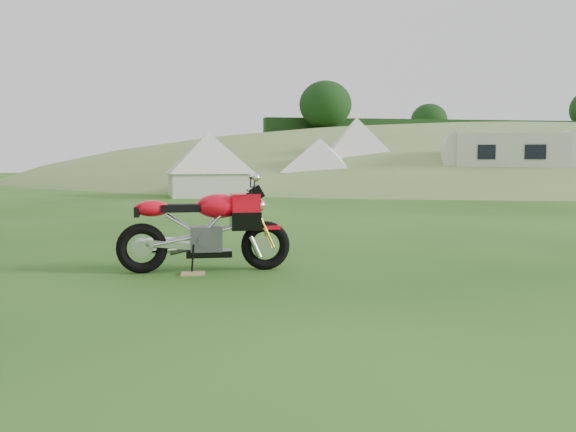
{
  "coord_description": "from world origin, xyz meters",
  "views": [
    {
      "loc": [
        -1.11,
        -5.83,
        1.41
      ],
      "look_at": [
        0.09,
        0.4,
        0.84
      ],
      "focal_mm": 40.0,
      "sensor_mm": 36.0,
      "label": 1
    }
  ],
  "objects": [
    {
      "name": "hillside",
      "position": [
        24.0,
        40.0,
        0.0
      ],
      "size": [
        80.0,
        64.0,
        8.0
      ],
      "primitive_type": "ellipsoid",
      "color": "olive",
      "rests_on": "ground"
    },
    {
      "name": "tent_mid",
      "position": [
        5.21,
        20.01,
        1.19
      ],
      "size": [
        3.51,
        3.51,
        2.38
      ],
      "primitive_type": null,
      "rotation": [
        0.0,
        0.0,
        -0.35
      ],
      "color": "silver",
      "rests_on": "ground"
    },
    {
      "name": "plywood_board",
      "position": [
        -0.79,
        1.95,
        0.01
      ],
      "size": [
        0.31,
        0.25,
        0.02
      ],
      "primitive_type": "cube",
      "rotation": [
        0.0,
        0.0,
        -0.1
      ],
      "color": "tan",
      "rests_on": "ground"
    },
    {
      "name": "caravan",
      "position": [
        12.14,
        17.25,
        1.2
      ],
      "size": [
        5.62,
        3.96,
        2.41
      ],
      "primitive_type": null,
      "rotation": [
        0.0,
        0.0,
        -0.36
      ],
      "color": "beige",
      "rests_on": "ground"
    },
    {
      "name": "sport_motorcycle",
      "position": [
        -0.63,
        2.15,
        0.61
      ],
      "size": [
        2.05,
        0.56,
        1.23
      ],
      "primitive_type": null,
      "rotation": [
        0.0,
        0.0,
        -0.02
      ],
      "color": "red",
      "rests_on": "ground"
    },
    {
      "name": "tent_left",
      "position": [
        0.52,
        18.18,
        1.24
      ],
      "size": [
        2.99,
        2.99,
        2.47
      ],
      "primitive_type": null,
      "rotation": [
        0.0,
        0.0,
        0.05
      ],
      "color": "beige",
      "rests_on": "ground"
    },
    {
      "name": "ground",
      "position": [
        0.0,
        0.0,
        0.0
      ],
      "size": [
        120.0,
        120.0,
        0.0
      ],
      "primitive_type": "plane",
      "color": "#1A460F",
      "rests_on": "ground"
    },
    {
      "name": "tent_right",
      "position": [
        7.26,
        21.55,
        1.48
      ],
      "size": [
        3.84,
        3.84,
        2.96
      ],
      "primitive_type": null,
      "rotation": [
        0.0,
        0.0,
        -0.14
      ],
      "color": "beige",
      "rests_on": "ground"
    },
    {
      "name": "hedgerow",
      "position": [
        24.0,
        40.0,
        0.0
      ],
      "size": [
        36.0,
        1.2,
        8.6
      ],
      "primitive_type": null,
      "color": "black",
      "rests_on": "ground"
    }
  ]
}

